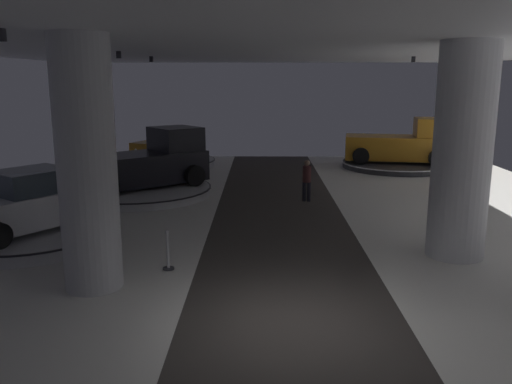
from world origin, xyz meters
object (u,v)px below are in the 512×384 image
(column_left, at_px, (87,166))
(display_platform_mid_left, at_px, (31,235))
(pickup_truck_far_left, at_px, (146,163))
(column_right, at_px, (462,152))
(display_car_deep_left, at_px, (168,145))
(pickup_truck_deep_right, at_px, (404,144))
(display_car_mid_left, at_px, (29,203))
(display_platform_deep_right, at_px, (396,164))
(display_platform_far_left, at_px, (140,191))
(display_platform_deep_left, at_px, (168,162))
(visitor_walking_near, at_px, (307,178))

(column_left, distance_m, display_platform_mid_left, 5.02)
(pickup_truck_far_left, height_order, display_platform_mid_left, pickup_truck_far_left)
(column_right, height_order, column_left, same)
(display_car_deep_left, height_order, display_platform_mid_left, display_car_deep_left)
(display_car_deep_left, distance_m, pickup_truck_deep_right, 12.38)
(display_platform_mid_left, distance_m, display_car_mid_left, 0.93)
(pickup_truck_deep_right, bearing_deg, display_platform_deep_right, 170.33)
(display_platform_deep_right, bearing_deg, display_platform_far_left, -150.46)
(display_platform_deep_right, height_order, display_car_mid_left, display_car_mid_left)
(display_platform_mid_left, xyz_separation_m, display_car_mid_left, (0.02, 0.02, 0.93))
(display_car_deep_left, xyz_separation_m, pickup_truck_deep_right, (12.37, -0.46, 0.11))
(display_platform_deep_right, distance_m, pickup_truck_deep_right, 1.12)
(display_platform_deep_right, distance_m, display_platform_mid_left, 18.84)
(display_platform_deep_right, bearing_deg, display_car_deep_left, 178.09)
(column_left, distance_m, display_car_deep_left, 16.75)
(display_car_deep_left, relative_size, display_platform_far_left, 0.80)
(display_platform_deep_left, height_order, display_car_mid_left, display_car_mid_left)
(display_platform_mid_left, height_order, visitor_walking_near, visitor_walking_near)
(display_platform_deep_right, relative_size, pickup_truck_deep_right, 1.02)
(display_platform_mid_left, xyz_separation_m, visitor_walking_near, (8.31, 5.15, 0.70))
(pickup_truck_far_left, xyz_separation_m, display_car_mid_left, (-1.96, -6.36, -0.13))
(display_car_deep_left, bearing_deg, display_platform_mid_left, -96.95)
(column_left, height_order, pickup_truck_far_left, column_left)
(display_platform_deep_left, distance_m, pickup_truck_deep_right, 12.43)
(display_platform_deep_left, distance_m, display_car_mid_left, 13.43)
(column_left, xyz_separation_m, display_platform_deep_right, (10.84, 16.22, -2.58))
(display_platform_far_left, bearing_deg, display_car_deep_left, 90.79)
(display_platform_far_left, distance_m, display_car_mid_left, 6.46)
(pickup_truck_far_left, xyz_separation_m, visitor_walking_near, (6.33, -1.23, -0.36))
(display_car_deep_left, height_order, pickup_truck_deep_right, pickup_truck_deep_right)
(column_left, xyz_separation_m, visitor_walking_near, (5.46, 8.42, -1.84))
(pickup_truck_far_left, bearing_deg, visitor_walking_near, -11.03)
(display_platform_deep_left, xyz_separation_m, display_platform_mid_left, (-1.62, -13.33, 0.00))
(display_platform_deep_right, distance_m, display_platform_far_left, 13.74)
(display_platform_far_left, xyz_separation_m, visitor_walking_near, (6.58, -1.03, 0.72))
(column_right, xyz_separation_m, display_car_mid_left, (-11.67, 1.08, -1.61))
(pickup_truck_far_left, bearing_deg, display_platform_mid_left, -107.19)
(pickup_truck_deep_right, bearing_deg, display_car_deep_left, 177.89)
(pickup_truck_far_left, bearing_deg, display_car_mid_left, -107.10)
(display_platform_mid_left, height_order, display_car_mid_left, display_car_mid_left)
(display_platform_far_left, xyz_separation_m, display_car_mid_left, (-1.71, -6.16, 0.95))
(visitor_walking_near, bearing_deg, display_platform_far_left, 171.10)
(display_platform_deep_left, height_order, display_platform_deep_right, display_platform_deep_left)
(display_car_deep_left, bearing_deg, column_left, -85.81)
(column_left, relative_size, display_platform_deep_right, 0.97)
(display_platform_deep_right, relative_size, pickup_truck_far_left, 1.05)
(display_platform_far_left, height_order, display_platform_mid_left, display_platform_mid_left)
(column_left, height_order, display_platform_deep_left, column_left)
(pickup_truck_deep_right, xyz_separation_m, display_platform_far_left, (-12.27, -6.72, -1.06))
(column_left, relative_size, visitor_walking_near, 3.46)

